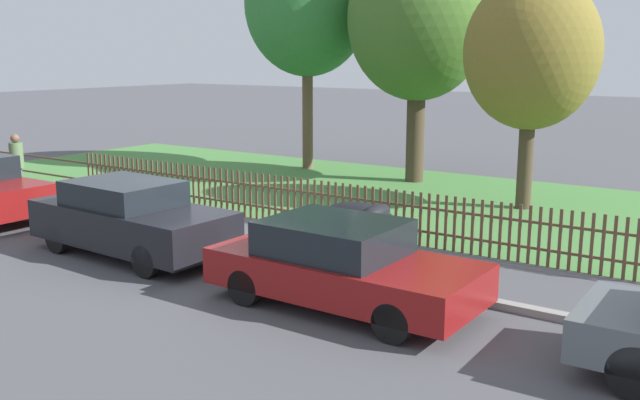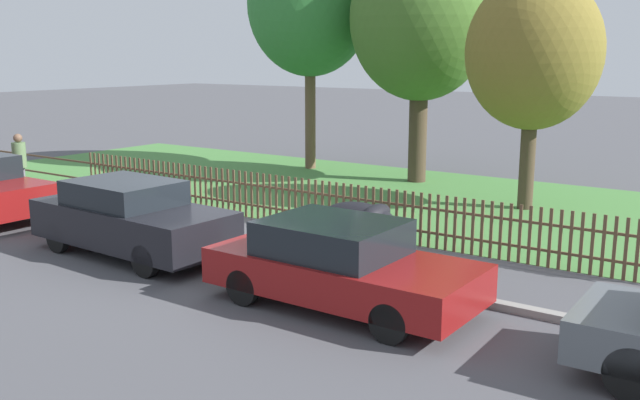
# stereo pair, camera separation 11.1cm
# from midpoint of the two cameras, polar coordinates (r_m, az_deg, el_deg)

# --- Properties ---
(ground_plane) EXTENTS (120.00, 120.00, 0.00)m
(ground_plane) POSITION_cam_midpoint_polar(r_m,az_deg,el_deg) (14.14, -8.38, -4.18)
(ground_plane) COLOR #4C4C51
(kerb_stone) EXTENTS (28.25, 0.20, 0.12)m
(kerb_stone) POSITION_cam_midpoint_polar(r_m,az_deg,el_deg) (14.19, -8.11, -3.85)
(kerb_stone) COLOR gray
(kerb_stone) RESTS_ON ground
(grass_strip) EXTENTS (28.25, 8.74, 0.01)m
(grass_strip) POSITION_cam_midpoint_polar(r_m,az_deg,el_deg) (19.72, 5.59, 0.40)
(grass_strip) COLOR #477F3D
(grass_strip) RESTS_ON ground
(park_fence) EXTENTS (28.25, 0.05, 1.11)m
(park_fence) POSITION_cam_midpoint_polar(r_m,az_deg,el_deg) (16.00, -1.95, -0.16)
(park_fence) COLOR brown
(park_fence) RESTS_ON ground
(parked_car_black_saloon) EXTENTS (4.30, 1.90, 1.44)m
(parked_car_black_saloon) POSITION_cam_midpoint_polar(r_m,az_deg,el_deg) (14.14, -15.15, -1.41)
(parked_car_black_saloon) COLOR black
(parked_car_black_saloon) RESTS_ON ground
(parked_car_navy_estate) EXTENTS (4.20, 1.88, 1.33)m
(parked_car_navy_estate) POSITION_cam_midpoint_polar(r_m,az_deg,el_deg) (10.92, 1.47, -5.13)
(parked_car_navy_estate) COLOR maroon
(parked_car_navy_estate) RESTS_ON ground
(covered_motorcycle) EXTENTS (1.83, 0.91, 1.01)m
(covered_motorcycle) POSITION_cam_midpoint_polar(r_m,az_deg,el_deg) (13.84, 3.02, -1.76)
(covered_motorcycle) COLOR black
(covered_motorcycle) RESTS_ON ground
(tree_nearest_kerb) EXTENTS (4.10, 4.10, 7.80)m
(tree_nearest_kerb) POSITION_cam_midpoint_polar(r_m,az_deg,el_deg) (24.05, -1.17, 15.41)
(tree_nearest_kerb) COLOR brown
(tree_nearest_kerb) RESTS_ON ground
(tree_behind_motorcycle) EXTENTS (4.17, 4.17, 7.24)m
(tree_behind_motorcycle) POSITION_cam_midpoint_polar(r_m,az_deg,el_deg) (21.65, 7.73, 14.11)
(tree_behind_motorcycle) COLOR #473828
(tree_behind_motorcycle) RESTS_ON ground
(tree_mid_park) EXTENTS (3.27, 3.27, 5.75)m
(tree_mid_park) POSITION_cam_midpoint_polar(r_m,az_deg,el_deg) (18.25, 16.40, 11.23)
(tree_mid_park) COLOR #473828
(tree_mid_park) RESTS_ON ground
(pedestrian_near_fence) EXTENTS (0.50, 0.50, 1.75)m
(pedestrian_near_fence) POSITION_cam_midpoint_polar(r_m,az_deg,el_deg) (20.61, -23.22, 2.77)
(pedestrian_near_fence) COLOR slate
(pedestrian_near_fence) RESTS_ON ground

